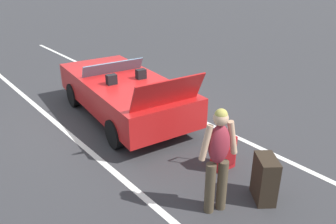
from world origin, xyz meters
name	(u,v)px	position (x,y,z in m)	size (l,w,h in m)	color
ground_plane	(125,116)	(0.00, 0.00, 0.00)	(80.00, 80.00, 0.00)	#333335
lot_line_near	(164,103)	(0.00, -1.23, 0.00)	(18.00, 0.12, 0.01)	silver
lot_line_mid	(68,133)	(0.00, 1.47, 0.00)	(18.00, 0.12, 0.01)	silver
convertible_car	(120,90)	(0.20, -0.02, 0.59)	(4.35, 2.23, 1.52)	red
suitcase_large_black	(265,179)	(-4.03, 0.04, 0.37)	(0.55, 0.51, 0.74)	#2D2319
suitcase_medium_bright	(224,152)	(-3.04, -0.13, 0.31)	(0.29, 0.42, 0.99)	red
traveler_person	(218,156)	(-3.72, 0.81, 0.93)	(0.31, 0.60, 1.65)	#4C3F2D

